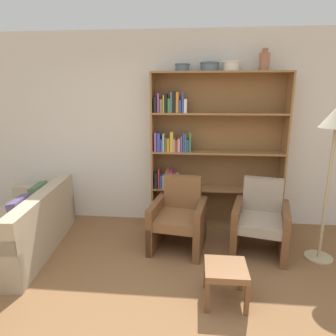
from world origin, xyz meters
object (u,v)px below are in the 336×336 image
at_px(bowl_cream, 210,66).
at_px(bookshelf, 205,155).
at_px(couch, 22,229).
at_px(footstool, 226,272).
at_px(bowl_sage, 182,67).
at_px(vase_tall, 264,61).
at_px(bowl_brass, 231,66).
at_px(armchair_leather, 179,218).
at_px(floor_lamp, 336,130).
at_px(armchair_cushioned, 260,221).

bearing_deg(bowl_cream, bookshelf, 143.90).
relative_size(couch, footstool, 4.69).
xyz_separation_m(bowl_sage, bowl_cream, (0.36, -0.00, 0.01)).
bearing_deg(bowl_sage, couch, -153.59).
bearing_deg(vase_tall, bowl_brass, -180.00).
distance_m(vase_tall, armchair_leather, 2.28).
bearing_deg(footstool, vase_tall, 71.74).
bearing_deg(bookshelf, floor_lamp, -31.25).
relative_size(bowl_sage, armchair_leather, 0.24).
bearing_deg(floor_lamp, bowl_brass, 142.66).
bearing_deg(armchair_cushioned, vase_tall, -80.26).
bearing_deg(bowl_cream, vase_tall, 0.00).
distance_m(bowl_cream, footstool, 2.57).
bearing_deg(bowl_sage, footstool, -73.24).
bearing_deg(armchair_leather, bookshelf, -106.53).
relative_size(vase_tall, couch, 0.15).
relative_size(bookshelf, footstool, 5.63).
height_order(bowl_sage, vase_tall, vase_tall).
bearing_deg(bowl_cream, floor_lamp, -31.14).
distance_m(vase_tall, floor_lamp, 1.28).
distance_m(vase_tall, armchair_cushioned, 2.03).
xyz_separation_m(bowl_sage, armchair_cushioned, (1.02, -0.66, -1.86)).
xyz_separation_m(bowl_brass, vase_tall, (0.42, 0.00, 0.05)).
xyz_separation_m(vase_tall, couch, (-2.96, -0.95, -2.03)).
bearing_deg(vase_tall, bowl_sage, 180.00).
height_order(bowl_sage, footstool, bowl_sage).
distance_m(bowl_sage, couch, 2.90).
distance_m(bowl_brass, couch, 3.36).
bearing_deg(bookshelf, armchair_leather, -115.21).
relative_size(bowl_sage, bowl_brass, 0.85).
bearing_deg(armchair_leather, armchair_cushioned, -171.36).
bearing_deg(couch, armchair_leather, -86.87).
relative_size(bowl_cream, armchair_cushioned, 0.30).
height_order(bowl_brass, couch, bowl_brass).
relative_size(armchair_leather, floor_lamp, 0.49).
distance_m(armchair_leather, floor_lamp, 2.04).
distance_m(bookshelf, bowl_sage, 1.23).
bearing_deg(floor_lamp, vase_tall, 128.24).
bearing_deg(bowl_brass, bowl_sage, 180.00).
height_order(bowl_cream, armchair_cushioned, bowl_cream).
xyz_separation_m(bookshelf, vase_tall, (0.73, -0.02, 1.25)).
distance_m(bowl_cream, floor_lamp, 1.71).
xyz_separation_m(bowl_sage, floor_lamp, (1.69, -0.80, -0.71)).
distance_m(bookshelf, footstool, 1.86).
bearing_deg(footstool, bookshelf, 95.90).
bearing_deg(bookshelf, vase_tall, -1.65).
height_order(bookshelf, armchair_leather, bookshelf).
bearing_deg(bowl_brass, armchair_leather, -133.61).
xyz_separation_m(armchair_leather, armchair_cushioned, (1.01, -0.00, 0.00)).
height_order(bowl_brass, armchair_leather, bowl_brass).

